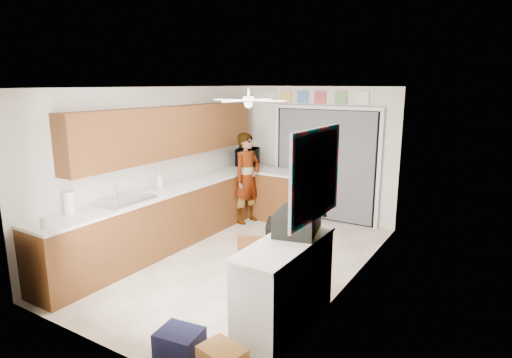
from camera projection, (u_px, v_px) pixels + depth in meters
The scene contains 39 objects.
floor at pixel (242, 260), 6.33m from camera, with size 5.00×5.00×0.00m, color beige.
ceiling at pixel (240, 87), 5.78m from camera, with size 5.00×5.00×0.00m, color white.
wall_back at pixel (314, 153), 8.13m from camera, with size 3.20×3.20×0.00m, color silver.
wall_front at pixel (93, 227), 3.98m from camera, with size 3.20×3.20×0.00m, color silver.
wall_left at pixel (158, 166), 6.88m from camera, with size 5.00×5.00×0.00m, color silver.
wall_right at pixel (350, 192), 5.24m from camera, with size 5.00×5.00×0.00m, color silver.
left_base_cabinets at pixel (175, 217), 6.90m from camera, with size 0.60×4.80×0.90m, color brown.
left_countertop at pixel (174, 188), 6.79m from camera, with size 0.62×4.80×0.04m, color white.
upper_cabinets at pixel (173, 131), 6.84m from camera, with size 0.32×4.00×0.80m, color brown.
sink_basin at pixel (125, 201), 5.95m from camera, with size 0.50×0.76×0.06m, color silver.
faucet at pixel (115, 192), 6.03m from camera, with size 0.03×0.03×0.22m, color silver.
peninsula_base at pixel (278, 196), 8.15m from camera, with size 1.00×0.60×0.90m, color brown.
peninsula_top at pixel (278, 172), 8.04m from camera, with size 1.04×0.64×0.04m, color white.
back_opening_recess at pixel (325, 165), 8.02m from camera, with size 2.00×0.06×2.10m, color black.
curtain_panel at pixel (324, 166), 7.99m from camera, with size 1.90×0.03×2.05m, color slate.
door_trim_left at pixel (277, 160), 8.52m from camera, with size 0.06×0.04×2.10m, color white.
door_trim_right at pixel (379, 171), 7.47m from camera, with size 0.06×0.04×2.10m, color white.
door_trim_head at pixel (327, 108), 7.76m from camera, with size 2.10×0.04×0.06m, color white.
header_frame_0 at pixel (286, 97), 8.18m from camera, with size 0.22×0.02×0.22m, color #EED04F.
header_frame_1 at pixel (303, 97), 8.00m from camera, with size 0.22×0.02×0.22m, color #4D7ACD.
header_frame_2 at pixel (320, 97), 7.82m from camera, with size 0.22×0.02×0.22m, color #BE474E.
header_frame_3 at pixel (341, 98), 7.62m from camera, with size 0.22×0.02×0.22m, color #6CA25C.
header_frame_4 at pixel (363, 98), 7.41m from camera, with size 0.22×0.02×0.22m, color white.
route66_sign at pixel (270, 96), 8.36m from camera, with size 0.22×0.02×0.26m, color silver.
right_counter_base at pixel (285, 286), 4.54m from camera, with size 0.50×1.40×0.90m, color white.
right_counter_top at pixel (285, 244), 4.44m from camera, with size 0.54×1.44×0.04m, color white.
abstract_painting at pixel (316, 175), 4.33m from camera, with size 0.03×1.15×0.95m, color #F85B74.
ceiling_fan at pixel (249, 100), 5.99m from camera, with size 1.14×1.14×0.24m, color white.
microwave at pixel (248, 156), 8.63m from camera, with size 0.61×0.41×0.34m, color black.
soap_bottle at pixel (160, 180), 6.64m from camera, with size 0.11×0.11×0.29m, color silver.
jar_a at pixel (44, 223), 4.85m from camera, with size 0.09×0.09×0.13m, color silver.
paper_towel_roll at pixel (69, 203), 5.37m from camera, with size 0.13×0.13×0.29m, color white.
suitcase at pixel (297, 222), 4.69m from camera, with size 0.44×0.58×0.25m, color black.
suitcase_rim at pixel (297, 231), 4.72m from camera, with size 0.44×0.58×0.02m, color yellow.
suitcase_lid at pixel (309, 194), 4.88m from camera, with size 0.42×0.03×0.50m, color black.
navy_crate at pixel (180, 343), 4.09m from camera, with size 0.41×0.34×0.25m, color black.
cabinet_door_panel at pixel (254, 256), 5.66m from camera, with size 0.42×0.03×0.63m, color brown.
man at pixel (247, 178), 7.89m from camera, with size 0.61×0.40×1.68m, color white.
dog at pixel (272, 230), 6.96m from camera, with size 0.24×0.56×0.44m, color black.
Camera 1 is at (3.28, -4.92, 2.55)m, focal length 30.00 mm.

